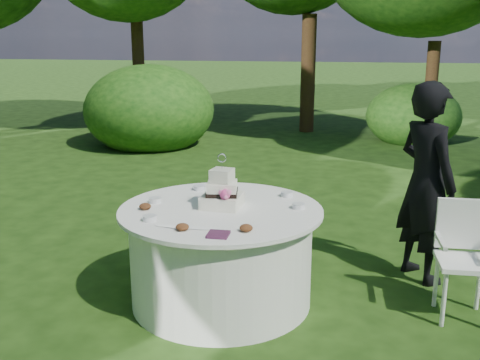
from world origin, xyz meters
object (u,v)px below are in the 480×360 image
(table, at_px, (221,255))
(cake, at_px, (222,193))
(chair, at_px, (464,249))
(guest, at_px, (426,183))
(napkins, at_px, (218,234))

(table, relative_size, cake, 3.73)
(table, height_order, chair, chair)
(cake, height_order, chair, cake)
(guest, height_order, cake, guest)
(guest, bearing_deg, chair, 165.42)
(guest, xyz_separation_m, table, (-1.60, -0.77, -0.46))
(napkins, xyz_separation_m, table, (-0.11, 0.59, -0.39))
(table, bearing_deg, cake, 82.91)
(chair, bearing_deg, cake, -176.99)
(napkins, bearing_deg, table, 100.97)
(table, bearing_deg, guest, 25.63)
(napkins, xyz_separation_m, cake, (-0.11, 0.63, 0.10))
(guest, relative_size, cake, 4.06)
(cake, xyz_separation_m, chair, (1.81, 0.09, -0.37))
(chair, bearing_deg, table, -175.83)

